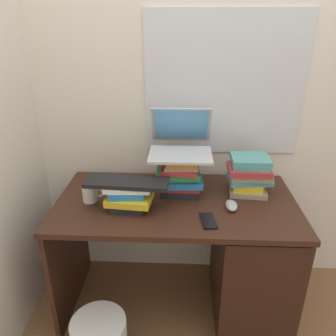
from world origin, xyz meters
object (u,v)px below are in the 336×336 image
desk (232,255)px  keyboard (127,182)px  book_stack_keyboard_riser (128,195)px  laptop (181,142)px  computer_mouse (231,205)px  mug (90,193)px  book_stack_tall (180,175)px  cell_phone (208,221)px  book_stack_side (249,175)px

desk → keyboard: size_ratio=3.06×
book_stack_keyboard_riser → keyboard: bearing=-140.8°
laptop → computer_mouse: size_ratio=3.37×
computer_mouse → mug: mug is taller
desk → laptop: size_ratio=3.67×
laptop → keyboard: bearing=-138.2°
desk → book_stack_tall: size_ratio=5.07×
book_stack_keyboard_riser → keyboard: keyboard is taller
mug → cell_phone: size_ratio=0.84×
laptop → cell_phone: laptop is taller
cell_phone → book_stack_tall: bearing=109.0°
desk → laptop: laptop is taller
computer_mouse → keyboard: bearing=-179.0°
book_stack_side → keyboard: (-0.65, -0.19, 0.04)m
book_stack_side → mug: book_stack_side is taller
keyboard → computer_mouse: size_ratio=4.04×
desk → computer_mouse: (-0.04, -0.05, 0.35)m
book_stack_keyboard_riser → computer_mouse: 0.53m
computer_mouse → cell_phone: computer_mouse is taller
book_stack_keyboard_riser → cell_phone: size_ratio=1.80×
computer_mouse → cell_phone: 0.18m
cell_phone → desk: bearing=39.5°
book_stack_side → computer_mouse: book_stack_side is taller
book_stack_tall → cell_phone: book_stack_tall is taller
laptop → book_stack_side: bearing=-6.6°
book_stack_keyboard_riser → laptop: (0.26, 0.23, 0.21)m
book_stack_tall → computer_mouse: bearing=-30.4°
keyboard → book_stack_keyboard_riser: bearing=42.6°
keyboard → mug: (-0.21, 0.05, -0.10)m
keyboard → computer_mouse: bearing=4.4°
computer_mouse → book_stack_keyboard_riser: bearing=-179.4°
book_stack_tall → keyboard: (-0.27, -0.17, 0.03)m
book_stack_tall → laptop: bearing=89.7°
desk → mug: bearing=-180.0°
book_stack_side → computer_mouse: bearing=-121.4°
book_stack_keyboard_riser → book_stack_side: 0.67m
desk → cell_phone: size_ratio=9.45×
keyboard → cell_phone: keyboard is taller
book_stack_keyboard_riser → cell_phone: bearing=-16.8°
desk → book_stack_keyboard_riser: bearing=-174.8°
laptop → mug: 0.56m
desk → book_stack_tall: 0.55m
book_stack_tall → computer_mouse: book_stack_tall is taller
desk → computer_mouse: 0.35m
book_stack_side → laptop: (-0.38, 0.04, 0.17)m
book_stack_tall → laptop: laptop is taller
mug → keyboard: bearing=-14.5°
book_stack_tall → laptop: size_ratio=0.72×
keyboard → mug: size_ratio=3.66×
desk → cell_phone: cell_phone is taller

